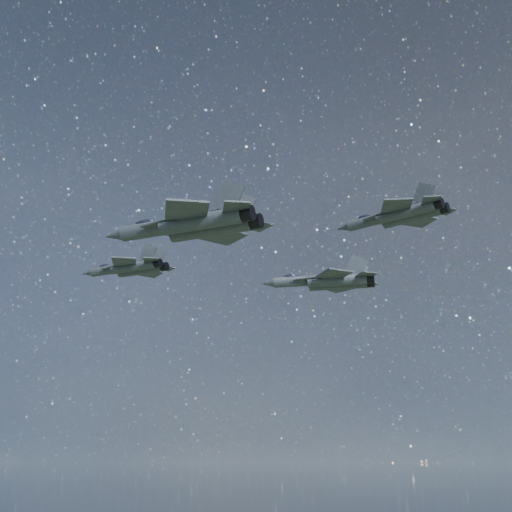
% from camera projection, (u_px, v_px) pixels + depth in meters
% --- Properties ---
extents(jet_lead, '(15.52, 10.93, 3.92)m').
position_uv_depth(jet_lead, '(130.00, 268.00, 88.82)').
color(jet_lead, '#30373C').
extents(jet_left, '(19.12, 12.87, 4.82)m').
position_uv_depth(jet_left, '(328.00, 281.00, 94.11)').
color(jet_left, '#30373C').
extents(jet_right, '(19.80, 13.88, 4.99)m').
position_uv_depth(jet_right, '(193.00, 225.00, 63.94)').
color(jet_right, '#30373C').
extents(jet_slot, '(15.63, 10.83, 3.93)m').
position_uv_depth(jet_slot, '(399.00, 215.00, 73.86)').
color(jet_slot, '#30373C').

